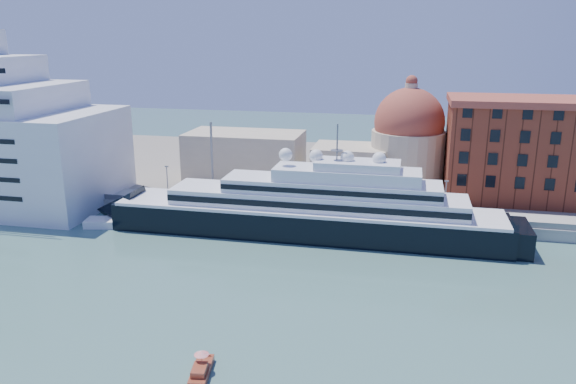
# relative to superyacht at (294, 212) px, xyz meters

# --- Properties ---
(ground) EXTENTS (400.00, 400.00, 0.00)m
(ground) POSITION_rel_superyacht_xyz_m (-0.49, -23.00, -4.55)
(ground) COLOR #345B5A
(ground) RESTS_ON ground
(quay) EXTENTS (180.00, 10.00, 2.50)m
(quay) POSITION_rel_superyacht_xyz_m (-0.49, 11.00, -3.30)
(quay) COLOR gray
(quay) RESTS_ON ground
(land) EXTENTS (260.00, 72.00, 2.00)m
(land) POSITION_rel_superyacht_xyz_m (-0.49, 52.00, -3.55)
(land) COLOR slate
(land) RESTS_ON ground
(quay_fence) EXTENTS (180.00, 0.10, 1.20)m
(quay_fence) POSITION_rel_superyacht_xyz_m (-0.49, 6.50, -1.45)
(quay_fence) COLOR slate
(quay_fence) RESTS_ON quay
(superyacht) EXTENTS (88.20, 12.23, 26.36)m
(superyacht) POSITION_rel_superyacht_xyz_m (0.00, 0.00, 0.00)
(superyacht) COLOR black
(superyacht) RESTS_ON ground
(service_barge) EXTENTS (14.10, 7.21, 3.03)m
(service_barge) POSITION_rel_superyacht_xyz_m (-36.55, -3.27, -3.68)
(service_barge) COLOR white
(service_barge) RESTS_ON ground
(water_taxi) EXTENTS (2.98, 6.33, 2.89)m
(water_taxi) POSITION_rel_superyacht_xyz_m (-0.71, -50.03, -3.86)
(water_taxi) COLOR maroon
(water_taxi) RESTS_ON ground
(warehouse) EXTENTS (43.00, 19.00, 23.25)m
(warehouse) POSITION_rel_superyacht_xyz_m (51.51, 29.00, 9.24)
(warehouse) COLOR maroon
(warehouse) RESTS_ON land
(church) EXTENTS (66.00, 18.00, 25.50)m
(church) POSITION_rel_superyacht_xyz_m (5.90, 34.72, 6.36)
(church) COLOR beige
(church) RESTS_ON land
(lamp_posts) EXTENTS (120.80, 2.40, 18.00)m
(lamp_posts) POSITION_rel_superyacht_xyz_m (-13.16, 9.27, 5.29)
(lamp_posts) COLOR slate
(lamp_posts) RESTS_ON quay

